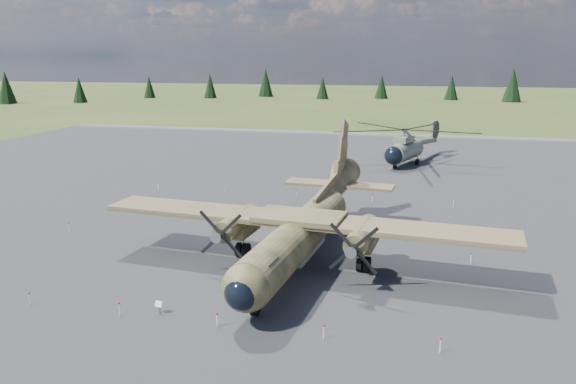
# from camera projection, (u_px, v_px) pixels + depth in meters

# --- Properties ---
(ground) EXTENTS (500.00, 500.00, 0.00)m
(ground) POSITION_uv_depth(u_px,v_px,m) (253.00, 246.00, 44.44)
(ground) COLOR brown
(ground) RESTS_ON ground
(apron) EXTENTS (120.00, 120.00, 0.04)m
(apron) POSITION_uv_depth(u_px,v_px,m) (283.00, 213.00, 53.90)
(apron) COLOR slate
(apron) RESTS_ON ground
(transport_plane) EXTENTS (29.62, 26.82, 9.74)m
(transport_plane) POSITION_uv_depth(u_px,v_px,m) (304.00, 225.00, 40.52)
(transport_plane) COLOR #404324
(transport_plane) RESTS_ON ground
(helicopter_near) EXTENTS (25.61, 25.61, 5.10)m
(helicopter_near) POSITION_uv_depth(u_px,v_px,m) (405.00, 139.00, 76.58)
(helicopter_near) COLOR gray
(helicopter_near) RESTS_ON ground
(info_placard_left) EXTENTS (0.53, 0.33, 0.77)m
(info_placard_left) POSITION_uv_depth(u_px,v_px,m) (159.00, 305.00, 32.78)
(info_placard_left) COLOR gray
(info_placard_left) RESTS_ON ground
(info_placard_right) EXTENTS (0.48, 0.22, 0.73)m
(info_placard_right) POSITION_uv_depth(u_px,v_px,m) (229.00, 297.00, 33.96)
(info_placard_right) COLOR gray
(info_placard_right) RESTS_ON ground
(barrier_fence) EXTENTS (33.12, 29.62, 0.85)m
(barrier_fence) POSITION_uv_depth(u_px,v_px,m) (247.00, 240.00, 44.36)
(barrier_fence) COLOR white
(barrier_fence) RESTS_ON ground
(treeline) EXTENTS (333.01, 333.45, 10.95)m
(treeline) POSITION_uv_depth(u_px,v_px,m) (221.00, 179.00, 46.39)
(treeline) COLOR black
(treeline) RESTS_ON ground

